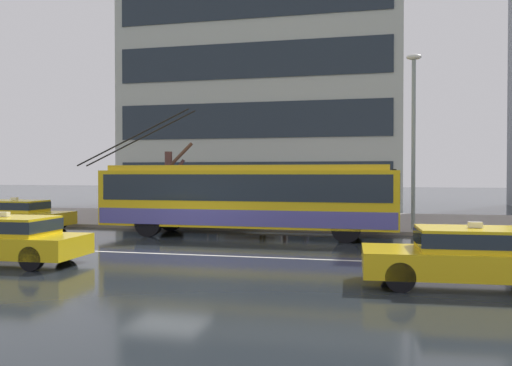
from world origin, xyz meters
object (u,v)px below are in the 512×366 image
Objects in this scene: taxi_oncoming_far at (470,254)px; pedestrian_at_shelter at (285,189)px; taxi_queued_behind_bus at (17,213)px; street_tree_bare at (171,183)px; street_lamp at (414,127)px; pedestrian_walking_past at (305,190)px; bus_shelter at (249,180)px; pedestrian_waiting_by_pole at (264,189)px; trolleybus at (248,197)px; pedestrian_approaching_curb at (182,188)px; taxi_oncoming_near at (0,238)px.

pedestrian_at_shelter is (-6.26, 12.30, 0.99)m from taxi_oncoming_far.
taxi_queued_behind_bus is 1.23× the size of street_tree_bare.
pedestrian_at_shelter is 6.44m from street_lamp.
pedestrian_walking_past is 0.52× the size of street_tree_bare.
pedestrian_walking_past is (1.05, -0.78, -0.02)m from pedestrian_at_shelter.
pedestrian_waiting_by_pole is at bearing -2.21° from bus_shelter.
street_lamp reaches higher than taxi_queued_behind_bus.
trolleybus is at bearing -87.13° from pedestrian_waiting_by_pole.
taxi_queued_behind_bus is 7.10m from pedestrian_approaching_curb.
trolleybus is 3.46× the size of street_tree_bare.
taxi_oncoming_far is 12.68m from pedestrian_walking_past.
bus_shelter reaches higher than pedestrian_approaching_curb.
taxi_oncoming_near is 0.67× the size of street_lamp.
pedestrian_approaching_curb is 3.71m from pedestrian_waiting_by_pole.
taxi_oncoming_near is 2.43× the size of pedestrian_waiting_by_pole.
street_lamp is at bearing -3.73° from street_tree_bare.
taxi_queued_behind_bus is (-10.22, -0.00, -0.81)m from trolleybus.
pedestrian_walking_past is 6.21m from street_tree_bare.
taxi_queued_behind_bus is 0.64× the size of street_lamp.
street_lamp reaches higher than pedestrian_waiting_by_pole.
bus_shelter is 1.69m from pedestrian_at_shelter.
pedestrian_waiting_by_pole is at bearing 7.36° from street_tree_bare.
pedestrian_approaching_curb reaches higher than pedestrian_walking_past.
taxi_queued_behind_bus is 6.70m from street_tree_bare.
pedestrian_walking_past is (6.61, 11.27, 0.97)m from taxi_oncoming_near.
trolleybus is 7.30m from street_lamp.
taxi_queued_behind_bus is 10.17m from bus_shelter.
street_tree_bare reaches higher than taxi_oncoming_near.
street_lamp is at bearing 93.51° from taxi_oncoming_far.
street_tree_bare is (-4.32, -0.56, 0.28)m from pedestrian_waiting_by_pole.
bus_shelter is (-0.91, 3.85, 0.61)m from trolleybus.
trolleybus reaches higher than taxi_oncoming_near.
taxi_oncoming_near is 12.29m from bus_shelter.
bus_shelter is (4.01, 11.54, 1.43)m from taxi_oncoming_near.
street_tree_bare reaches higher than taxi_queued_behind_bus.
taxi_oncoming_far is 2.22× the size of pedestrian_approaching_curb.
trolleybus is at bearing -115.24° from pedestrian_walking_past.
pedestrian_at_shelter is (0.64, 4.36, 0.18)m from trolleybus.
bus_shelter is 3.64m from street_tree_bare.
pedestrian_approaching_curb is (-2.75, -1.34, -0.36)m from bus_shelter.
taxi_queued_behind_bus is 2.34× the size of pedestrian_waiting_by_pole.
pedestrian_at_shelter is 5.27m from street_tree_bare.
pedestrian_walking_past is 1.89m from pedestrian_waiting_by_pole.
trolleybus is 4.45m from pedestrian_approaching_curb.
street_lamp reaches higher than bus_shelter.
taxi_queued_behind_bus is 2.27× the size of pedestrian_approaching_curb.
street_tree_bare is (-0.84, 0.76, 0.21)m from pedestrian_approaching_curb.
pedestrian_approaching_curb is at bearing -179.68° from street_lamp.
street_tree_bare reaches higher than pedestrian_at_shelter.
trolleybus reaches higher than street_tree_bare.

